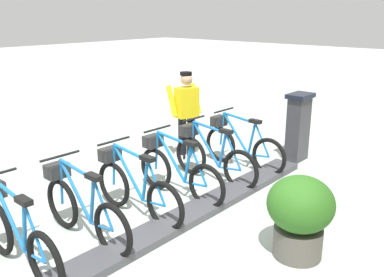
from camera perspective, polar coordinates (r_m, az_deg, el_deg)
The scene contains 11 objects.
ground_plane at distance 5.68m, azimuth -1.96°, elevation -11.62°, with size 60.00×60.00×0.00m, color #B0BEB7.
dock_rail_base at distance 5.66m, azimuth -1.97°, elevation -11.17°, with size 0.44×5.83×0.10m, color #47474C.
payment_kiosk at distance 8.06m, azimuth 14.25°, elevation 1.67°, with size 0.36×0.52×1.28m.
bike_docked_0 at distance 7.55m, azimuth 6.61°, elevation -0.83°, with size 1.72×0.54×1.02m.
bike_docked_1 at distance 6.91m, azimuth 2.62°, elevation -2.42°, with size 1.72×0.54×1.02m.
bike_docked_2 at distance 6.31m, azimuth -2.16°, elevation -4.31°, with size 1.72×0.54×1.02m.
bike_docked_3 at distance 5.78m, azimuth -7.92°, elevation -6.53°, with size 1.72×0.54×1.02m.
bike_docked_4 at distance 5.33m, azimuth -14.80°, elevation -9.07°, with size 1.72×0.54×1.02m.
bike_docked_5 at distance 4.98m, azimuth -22.93°, elevation -11.86°, with size 1.72×0.54×1.02m.
worker_near_rack at distance 7.84m, azimuth -0.77°, elevation 3.60°, with size 0.58×0.69×1.66m.
planter_bush at distance 4.93m, azimuth 14.49°, elevation -9.78°, with size 0.76×0.76×0.97m.
Camera 1 is at (-3.44, 3.62, 2.71)m, focal length 39.12 mm.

